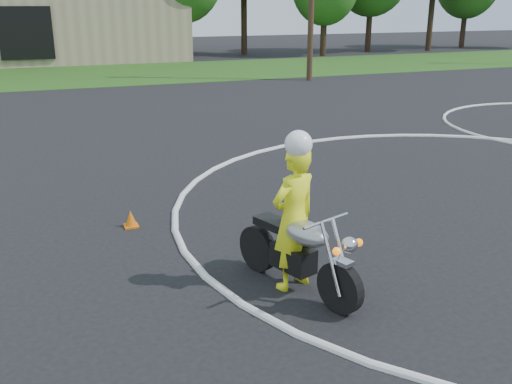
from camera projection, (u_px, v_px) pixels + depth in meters
name	position (u px, v px, depth m)	size (l,w,h in m)	color
grass_strip	(182.00, 71.00, 32.12)	(120.00, 10.00, 0.02)	#1E4714
primary_motorcycle	(299.00, 251.00, 7.52)	(0.98, 2.15, 1.18)	black
rider_primary_grp	(294.00, 214.00, 7.48)	(0.84, 0.69, 2.18)	#F7FF1A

